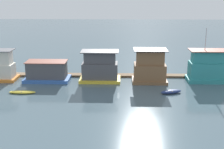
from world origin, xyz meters
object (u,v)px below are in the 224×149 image
Objects in this scene: houseboat_brown at (150,67)px; dinghy_yellow at (22,92)px; houseboat_blue at (47,72)px; houseboat_teal at (207,67)px; dinghy_navy at (171,92)px; houseboat_yellow at (100,68)px.

dinghy_yellow is (-18.96, -6.19, -2.24)m from houseboat_brown.
houseboat_teal is (26.09, 0.30, 0.81)m from houseboat_blue.
dinghy_yellow is at bearing -178.50° from dinghy_navy.
houseboat_yellow is at bearing 31.04° from dinghy_yellow.
houseboat_teal is at bearing 13.56° from dinghy_yellow.
dinghy_navy is at bearing -29.26° from houseboat_yellow.
houseboat_brown is at bearing -176.09° from houseboat_teal.
houseboat_blue is 26.11m from houseboat_teal.
houseboat_yellow reaches higher than houseboat_blue.
houseboat_brown is at bearing -2.67° from houseboat_yellow.
dinghy_yellow is 21.61m from dinghy_navy.
houseboat_teal reaches higher than houseboat_blue.
houseboat_brown reaches higher than dinghy_navy.
houseboat_blue is 1.11× the size of houseboat_yellow.
houseboat_teal is 2.23× the size of dinghy_yellow.
dinghy_navy is (21.60, 0.57, 0.09)m from dinghy_yellow.
houseboat_blue reaches higher than dinghy_yellow.
houseboat_yellow reaches higher than dinghy_navy.
dinghy_navy is (10.70, -6.00, -1.95)m from houseboat_yellow.
houseboat_brown is 6.58m from dinghy_navy.
houseboat_yellow reaches higher than dinghy_yellow.
dinghy_yellow is at bearing -166.44° from houseboat_teal.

